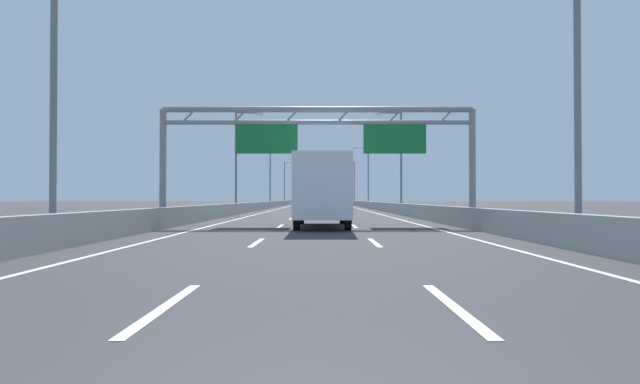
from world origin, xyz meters
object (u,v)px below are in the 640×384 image
at_px(streetlamp_left_mid, 236,155).
at_px(streetlamp_right_distant, 351,180).
at_px(box_truck, 320,190).
at_px(silver_car, 317,202).
at_px(yellow_car, 318,204).
at_px(streetlamp_right_far, 364,173).
at_px(streetlamp_left_near, 59,61).
at_px(streetlamp_right_near, 567,61).
at_px(orange_car, 317,201).
at_px(green_car, 318,201).
at_px(streetlamp_right_mid, 396,155).
at_px(streetlamp_left_far, 269,173).
at_px(sign_gantry, 318,134).
at_px(streetlamp_left_distant, 283,180).
at_px(black_car, 317,201).

bearing_deg(streetlamp_left_mid, streetlamp_right_distant, 76.79).
bearing_deg(box_truck, silver_car, 90.19).
bearing_deg(yellow_car, streetlamp_right_far, 72.91).
bearing_deg(silver_car, streetlamp_left_near, -95.37).
distance_m(streetlamp_right_near, orange_car, 96.33).
bearing_deg(streetlamp_right_far, yellow_car, -107.09).
bearing_deg(green_car, streetlamp_right_far, -83.28).
xyz_separation_m(streetlamp_right_near, streetlamp_right_mid, (0.00, 31.80, 0.00)).
bearing_deg(yellow_car, streetlamp_right_mid, -46.91).
xyz_separation_m(streetlamp_right_far, box_truck, (-7.24, -54.77, -3.64)).
xyz_separation_m(streetlamp_left_near, streetlamp_right_near, (14.93, 0.00, 0.00)).
bearing_deg(streetlamp_left_far, green_car, 82.93).
relative_size(streetlamp_right_mid, orange_car, 2.23).
xyz_separation_m(sign_gantry, streetlamp_left_mid, (-7.62, 19.33, 0.55)).
relative_size(streetlamp_right_near, box_truck, 1.25).
relative_size(streetlamp_right_far, green_car, 2.15).
relative_size(green_car, box_truck, 0.58).
distance_m(silver_car, box_truck, 70.52).
relative_size(streetlamp_left_mid, streetlamp_right_distant, 1.00).
bearing_deg(streetlamp_left_far, sign_gantry, -81.52).
bearing_deg(streetlamp_left_far, streetlamp_left_distant, 90.00).
bearing_deg(box_truck, sign_gantry, 91.10).
height_order(streetlamp_right_far, streetlamp_right_distant, same).
relative_size(sign_gantry, streetlamp_right_mid, 1.81).
bearing_deg(streetlamp_left_mid, yellow_car, 46.09).
distance_m(sign_gantry, streetlamp_right_distant, 83.25).
height_order(streetlamp_right_near, orange_car, streetlamp_right_near).
distance_m(sign_gantry, streetlamp_right_near, 14.46).
height_order(streetlamp_left_distant, box_truck, streetlamp_left_distant).
relative_size(green_car, yellow_car, 1.02).
bearing_deg(orange_car, streetlamp_left_near, -94.45).
distance_m(streetlamp_right_mid, streetlamp_right_distant, 63.59).
relative_size(streetlamp_left_far, streetlamp_right_distant, 1.00).
distance_m(streetlamp_right_near, silver_car, 79.82).
bearing_deg(streetlamp_left_distant, streetlamp_left_near, -90.00).
bearing_deg(streetlamp_left_near, streetlamp_left_mid, 90.00).
relative_size(sign_gantry, streetlamp_left_mid, 1.81).
height_order(streetlamp_left_mid, box_truck, streetlamp_left_mid).
xyz_separation_m(streetlamp_left_mid, streetlamp_right_mid, (14.93, 0.00, 0.00)).
height_order(streetlamp_left_distant, black_car, streetlamp_left_distant).
bearing_deg(green_car, streetlamp_right_mid, -85.55).
xyz_separation_m(streetlamp_right_far, streetlamp_right_distant, (0.00, 31.80, 0.00)).
bearing_deg(streetlamp_right_mid, streetlamp_right_far, 90.00).
relative_size(streetlamp_right_near, yellow_car, 2.19).
relative_size(streetlamp_right_distant, yellow_car, 2.19).
bearing_deg(streetlamp_right_mid, black_car, 95.07).
height_order(yellow_car, box_truck, box_truck).
bearing_deg(streetlamp_left_far, streetlamp_right_mid, -64.85).
height_order(streetlamp_left_far, black_car, streetlamp_left_far).
height_order(streetlamp_right_distant, silver_car, streetlamp_right_distant).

